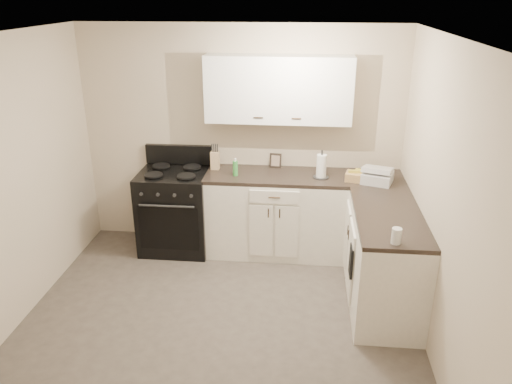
# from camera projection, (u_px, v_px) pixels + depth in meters

# --- Properties ---
(floor) EXTENTS (3.60, 3.60, 0.00)m
(floor) POSITION_uv_depth(u_px,v_px,m) (217.00, 329.00, 4.46)
(floor) COLOR #473F38
(floor) RESTS_ON ground
(ceiling) EXTENTS (3.60, 3.60, 0.00)m
(ceiling) POSITION_uv_depth(u_px,v_px,m) (207.00, 38.00, 3.52)
(ceiling) COLOR white
(ceiling) RESTS_ON wall_back
(wall_back) EXTENTS (3.60, 0.00, 3.60)m
(wall_back) POSITION_uv_depth(u_px,v_px,m) (241.00, 138.00, 5.65)
(wall_back) COLOR beige
(wall_back) RESTS_ON ground
(wall_right) EXTENTS (0.00, 3.60, 3.60)m
(wall_right) POSITION_uv_depth(u_px,v_px,m) (444.00, 209.00, 3.82)
(wall_right) COLOR beige
(wall_right) RESTS_ON ground
(wall_left) EXTENTS (0.00, 3.60, 3.60)m
(wall_left) POSITION_uv_depth(u_px,v_px,m) (0.00, 192.00, 4.15)
(wall_left) COLOR beige
(wall_left) RESTS_ON ground
(wall_front) EXTENTS (3.60, 0.00, 3.60)m
(wall_front) POSITION_uv_depth(u_px,v_px,m) (143.00, 350.00, 2.33)
(wall_front) COLOR beige
(wall_front) RESTS_ON ground
(base_cabinets_back) EXTENTS (1.55, 0.60, 0.90)m
(base_cabinets_back) POSITION_uv_depth(u_px,v_px,m) (276.00, 215.00, 5.63)
(base_cabinets_back) COLOR silver
(base_cabinets_back) RESTS_ON floor
(base_cabinets_right) EXTENTS (0.60, 1.90, 0.90)m
(base_cabinets_right) POSITION_uv_depth(u_px,v_px,m) (380.00, 247.00, 4.94)
(base_cabinets_right) COLOR silver
(base_cabinets_right) RESTS_ON floor
(countertop_back) EXTENTS (1.55, 0.60, 0.04)m
(countertop_back) POSITION_uv_depth(u_px,v_px,m) (276.00, 176.00, 5.46)
(countertop_back) COLOR black
(countertop_back) RESTS_ON base_cabinets_back
(countertop_right) EXTENTS (0.60, 1.90, 0.04)m
(countertop_right) POSITION_uv_depth(u_px,v_px,m) (384.00, 203.00, 4.76)
(countertop_right) COLOR black
(countertop_right) RESTS_ON base_cabinets_right
(upper_cabinets) EXTENTS (1.55, 0.30, 0.70)m
(upper_cabinets) POSITION_uv_depth(u_px,v_px,m) (279.00, 89.00, 5.25)
(upper_cabinets) COLOR white
(upper_cabinets) RESTS_ON wall_back
(stove) EXTENTS (0.77, 0.66, 0.94)m
(stove) POSITION_uv_depth(u_px,v_px,m) (176.00, 211.00, 5.71)
(stove) COLOR black
(stove) RESTS_ON floor
(knife_block) EXTENTS (0.09, 0.08, 0.20)m
(knife_block) POSITION_uv_depth(u_px,v_px,m) (215.00, 160.00, 5.57)
(knife_block) COLOR #D4B282
(knife_block) RESTS_ON countertop_back
(paper_towel) EXTENTS (0.14, 0.14, 0.26)m
(paper_towel) POSITION_uv_depth(u_px,v_px,m) (321.00, 166.00, 5.31)
(paper_towel) COLOR white
(paper_towel) RESTS_ON countertop_back
(soap_bottle) EXTENTS (0.06, 0.06, 0.16)m
(soap_bottle) POSITION_uv_depth(u_px,v_px,m) (235.00, 168.00, 5.39)
(soap_bottle) COLOR green
(soap_bottle) RESTS_ON countertop_back
(picture_frame) EXTENTS (0.13, 0.06, 0.16)m
(picture_frame) POSITION_uv_depth(u_px,v_px,m) (276.00, 160.00, 5.64)
(picture_frame) COLOR black
(picture_frame) RESTS_ON countertop_back
(wicker_basket) EXTENTS (0.29, 0.23, 0.09)m
(wicker_basket) POSITION_uv_depth(u_px,v_px,m) (358.00, 177.00, 5.25)
(wicker_basket) COLOR tan
(wicker_basket) RESTS_ON countertop_right
(countertop_grill) EXTENTS (0.37, 0.36, 0.11)m
(countertop_grill) POSITION_uv_depth(u_px,v_px,m) (377.00, 178.00, 5.20)
(countertop_grill) COLOR silver
(countertop_grill) RESTS_ON countertop_right
(glass_jar) EXTENTS (0.08, 0.08, 0.13)m
(glass_jar) POSITION_uv_depth(u_px,v_px,m) (396.00, 236.00, 3.95)
(glass_jar) COLOR silver
(glass_jar) RESTS_ON countertop_right
(oven_mitt_near) EXTENTS (0.02, 0.17, 0.29)m
(oven_mitt_near) POSITION_uv_depth(u_px,v_px,m) (351.00, 261.00, 4.52)
(oven_mitt_near) COLOR black
(oven_mitt_near) RESTS_ON base_cabinets_right
(oven_mitt_far) EXTENTS (0.02, 0.15, 0.27)m
(oven_mitt_far) POSITION_uv_depth(u_px,v_px,m) (351.00, 260.00, 4.53)
(oven_mitt_far) COLOR black
(oven_mitt_far) RESTS_ON base_cabinets_right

